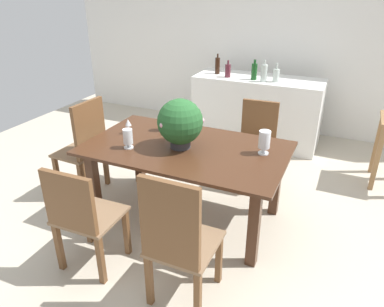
{
  "coord_description": "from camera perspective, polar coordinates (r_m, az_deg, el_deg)",
  "views": [
    {
      "loc": [
        1.28,
        -2.87,
        2.1
      ],
      "look_at": [
        0.04,
        -0.13,
        0.67
      ],
      "focal_mm": 33.91,
      "sensor_mm": 36.0,
      "label": 1
    }
  ],
  "objects": [
    {
      "name": "ground_plane",
      "position": [
        3.78,
        0.18,
        -8.32
      ],
      "size": [
        7.04,
        7.04,
        0.0
      ],
      "primitive_type": "plane",
      "color": "#BCB29E"
    },
    {
      "name": "back_wall",
      "position": [
        5.67,
        11.47,
        16.9
      ],
      "size": [
        6.4,
        0.1,
        2.6
      ],
      "primitive_type": "cube",
      "color": "white",
      "rests_on": "ground"
    },
    {
      "name": "dining_table",
      "position": [
        3.33,
        -0.95,
        -0.73
      ],
      "size": [
        1.82,
        1.07,
        0.75
      ],
      "color": "#422616",
      "rests_on": "ground"
    },
    {
      "name": "chair_head_end",
      "position": [
        3.95,
        -16.45,
        1.54
      ],
      "size": [
        0.44,
        0.48,
        1.03
      ],
      "rotation": [
        0.0,
        0.0,
        -1.61
      ],
      "color": "brown",
      "rests_on": "ground"
    },
    {
      "name": "chair_near_left",
      "position": [
        2.88,
        -16.99,
        -9.19
      ],
      "size": [
        0.48,
        0.45,
        0.92
      ],
      "rotation": [
        0.0,
        0.0,
        3.17
      ],
      "color": "brown",
      "rests_on": "ground"
    },
    {
      "name": "chair_near_right",
      "position": [
        2.45,
        -2.3,
        -13.3
      ],
      "size": [
        0.44,
        0.47,
        1.06
      ],
      "rotation": [
        0.0,
        0.0,
        3.14
      ],
      "color": "brown",
      "rests_on": "ground"
    },
    {
      "name": "chair_far_right",
      "position": [
        4.12,
        10.07,
        2.34
      ],
      "size": [
        0.46,
        0.5,
        0.92
      ],
      "rotation": [
        0.0,
        0.0,
        0.05
      ],
      "color": "brown",
      "rests_on": "ground"
    },
    {
      "name": "flower_centerpiece",
      "position": [
        3.19,
        -1.87,
        4.88
      ],
      "size": [
        0.41,
        0.41,
        0.45
      ],
      "color": "#333338",
      "rests_on": "dining_table"
    },
    {
      "name": "crystal_vase_left",
      "position": [
        3.27,
        -10.05,
        2.51
      ],
      "size": [
        0.09,
        0.09,
        0.18
      ],
      "color": "silver",
      "rests_on": "dining_table"
    },
    {
      "name": "crystal_vase_center_near",
      "position": [
        3.63,
        -4.49,
        5.0
      ],
      "size": [
        0.1,
        0.1,
        0.15
      ],
      "color": "silver",
      "rests_on": "dining_table"
    },
    {
      "name": "crystal_vase_right",
      "position": [
        3.16,
        11.32,
        2.03
      ],
      "size": [
        0.1,
        0.1,
        0.21
      ],
      "color": "silver",
      "rests_on": "dining_table"
    },
    {
      "name": "wine_glass",
      "position": [
        3.59,
        -10.01,
        4.7
      ],
      "size": [
        0.06,
        0.06,
        0.15
      ],
      "color": "silver",
      "rests_on": "dining_table"
    },
    {
      "name": "kitchen_counter",
      "position": [
        5.21,
        10.14,
        6.72
      ],
      "size": [
        1.73,
        0.66,
        0.92
      ],
      "primitive_type": "cube",
      "color": "silver",
      "rests_on": "ground"
    },
    {
      "name": "wine_bottle_green",
      "position": [
        4.95,
        9.76,
        12.64
      ],
      "size": [
        0.08,
        0.08,
        0.26
      ],
      "color": "#194C1E",
      "rests_on": "kitchen_counter"
    },
    {
      "name": "wine_bottle_amber",
      "position": [
        4.88,
        13.09,
        11.93
      ],
      "size": [
        0.08,
        0.08,
        0.24
      ],
      "color": "#B2BFB7",
      "rests_on": "kitchen_counter"
    },
    {
      "name": "wine_bottle_tall",
      "position": [
        5.21,
        4.03,
        13.64
      ],
      "size": [
        0.07,
        0.07,
        0.28
      ],
      "color": "black",
      "rests_on": "kitchen_counter"
    },
    {
      "name": "wine_bottle_dark",
      "position": [
        4.85,
        11.26,
        12.32
      ],
      "size": [
        0.08,
        0.08,
        0.28
      ],
      "color": "#B2BFB7",
      "rests_on": "kitchen_counter"
    },
    {
      "name": "wine_bottle_clear",
      "position": [
        5.04,
        5.66,
        12.86
      ],
      "size": [
        0.08,
        0.08,
        0.23
      ],
      "color": "#511E28",
      "rests_on": "kitchen_counter"
    }
  ]
}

